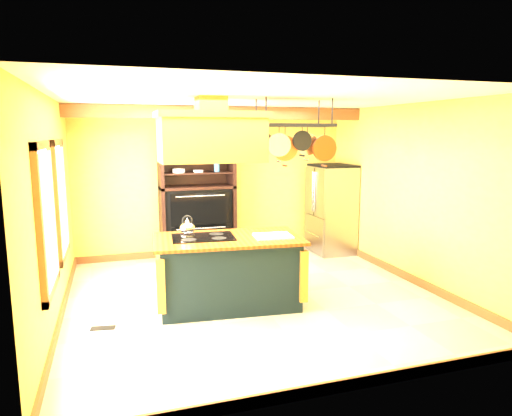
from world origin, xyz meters
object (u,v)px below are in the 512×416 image
kitchen_island (228,271)px  refrigerator (331,211)px  range_hood (211,135)px  hutch (197,210)px  pot_rack (295,135)px

kitchen_island → refrigerator: 3.29m
refrigerator → range_hood: bearing=-142.9°
refrigerator → hutch: (-2.50, 0.35, 0.10)m
kitchen_island → pot_rack: (0.92, -0.00, 1.76)m
refrigerator → hutch: 2.53m
range_hood → kitchen_island: bearing=0.3°
range_hood → hutch: bearing=84.5°
kitchen_island → hutch: (0.04, 2.42, 0.43)m
hutch → kitchen_island: bearing=-90.8°
pot_rack → hutch: bearing=110.0°
refrigerator → hutch: hutch is taller
range_hood → hutch: range_hood is taller
kitchen_island → hutch: hutch is taller
hutch → range_hood: bearing=-95.5°
kitchen_island → refrigerator: (2.54, 2.07, 0.33)m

